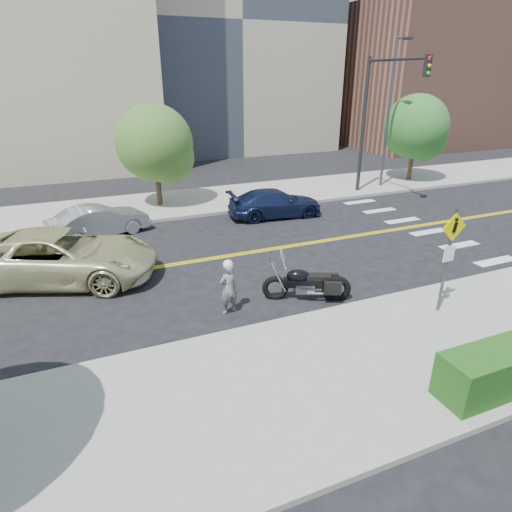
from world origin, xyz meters
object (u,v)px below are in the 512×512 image
Objects in this scene: motorcyclist at (229,287)px; parked_car_blue at (275,203)px; pedestrian_sign at (449,251)px; suv at (61,256)px; motorcycle at (307,276)px; parked_car_silver at (99,221)px.

parked_car_blue is at bearing -134.56° from motorcyclist.
pedestrian_sign is at bearing -172.52° from parked_car_blue.
parked_car_blue is at bearing -48.10° from suv.
motorcycle is 8.26m from parked_car_blue.
parked_car_silver is (-8.39, 10.36, -1.29)m from pedestrian_sign.
motorcyclist is 2.43m from motorcycle.
motorcyclist is 0.41× the size of parked_car_silver.
motorcycle is 8.01m from suv.
motorcycle is at bearing 164.81° from motorcyclist.
motorcyclist is (-5.43, 2.39, -1.14)m from pedestrian_sign.
pedestrian_sign is 10.18m from parked_car_blue.
pedestrian_sign is 13.39m from parked_car_silver.
pedestrian_sign is 0.74× the size of parked_car_silver.
parked_car_blue is at bearing 96.25° from motorcycle.
parked_car_silver is (-2.96, 7.97, -0.15)m from motorcyclist.
motorcycle is at bearing 143.28° from pedestrian_sign.
parked_car_silver is at bearing 147.89° from motorcycle.
pedestrian_sign is 11.80m from suv.
motorcyclist is at bearing -112.26° from suv.
motorcycle is 0.42× the size of suv.
pedestrian_sign is 3.93m from motorcycle.
pedestrian_sign is at bearing -12.36° from motorcycle.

